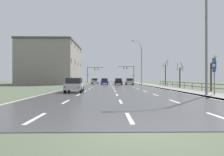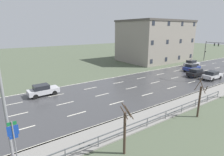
# 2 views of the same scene
# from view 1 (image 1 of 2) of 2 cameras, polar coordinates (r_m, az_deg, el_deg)

# --- Properties ---
(ground_plane) EXTENTS (160.00, 160.00, 0.12)m
(ground_plane) POSITION_cam_1_polar(r_m,az_deg,el_deg) (53.65, -0.23, -1.84)
(ground_plane) COLOR #4C5642
(road_asphalt_strip) EXTENTS (14.00, 120.00, 0.03)m
(road_asphalt_strip) POSITION_cam_1_polar(r_m,az_deg,el_deg) (65.64, -0.39, -1.47)
(road_asphalt_strip) COLOR #3D3D3F
(road_asphalt_strip) RESTS_ON ground
(sidewalk_right) EXTENTS (3.00, 120.00, 0.12)m
(sidewalk_right) POSITION_cam_1_polar(r_m,az_deg,el_deg) (66.29, 6.92, -1.41)
(sidewalk_right) COLOR gray
(sidewalk_right) RESTS_ON ground
(guardrail) EXTENTS (0.07, 29.19, 1.00)m
(guardrail) POSITION_cam_1_polar(r_m,az_deg,el_deg) (28.86, 20.58, -1.74)
(guardrail) COLOR #515459
(guardrail) RESTS_ON ground
(street_lamp_foreground) EXTENTS (2.47, 0.24, 11.07)m
(street_lamp_foreground) POSITION_cam_1_polar(r_m,az_deg,el_deg) (19.46, 24.55, 11.47)
(street_lamp_foreground) COLOR slate
(street_lamp_foreground) RESTS_ON ground
(street_lamp_midground) EXTENTS (2.68, 0.24, 11.09)m
(street_lamp_midground) POSITION_cam_1_polar(r_m,az_deg,el_deg) (51.70, 8.10, 4.17)
(street_lamp_midground) COLOR slate
(street_lamp_midground) RESTS_ON ground
(highway_sign) EXTENTS (0.09, 0.68, 3.31)m
(highway_sign) POSITION_cam_1_polar(r_m,az_deg,el_deg) (19.67, 26.77, 1.64)
(highway_sign) COLOR slate
(highway_sign) RESTS_ON ground
(traffic_signal_right) EXTENTS (5.32, 0.36, 5.85)m
(traffic_signal_right) POSITION_cam_1_polar(r_m,az_deg,el_deg) (68.99, 5.05, 1.95)
(traffic_signal_right) COLOR #38383A
(traffic_signal_right) RESTS_ON ground
(traffic_signal_left) EXTENTS (5.58, 0.36, 5.58)m
(traffic_signal_left) POSITION_cam_1_polar(r_m,az_deg,el_deg) (69.91, -5.73, 1.79)
(traffic_signal_left) COLOR #38383A
(traffic_signal_left) RESTS_ON ground
(car_mid_centre) EXTENTS (1.91, 4.14, 1.57)m
(car_mid_centre) POSITION_cam_1_polar(r_m,az_deg,el_deg) (49.72, 1.83, -0.97)
(car_mid_centre) COLOR black
(car_mid_centre) RESTS_ON ground
(car_near_left) EXTENTS (1.95, 4.16, 1.57)m
(car_near_left) POSITION_cam_1_polar(r_m,az_deg,el_deg) (22.64, -10.49, -1.93)
(car_near_left) COLOR #B7B7BC
(car_near_left) RESTS_ON ground
(car_far_right) EXTENTS (1.88, 4.12, 1.57)m
(car_far_right) POSITION_cam_1_polar(r_m,az_deg,el_deg) (50.52, 4.95, -0.96)
(car_far_right) COLOR #B7B7BC
(car_far_right) RESTS_ON ground
(car_far_left) EXTENTS (1.96, 4.17, 1.57)m
(car_far_left) POSITION_cam_1_polar(r_m,az_deg,el_deg) (58.18, -4.83, -0.85)
(car_far_left) COLOR #B7B7BC
(car_far_left) RESTS_ON ground
(car_distant) EXTENTS (1.95, 4.16, 1.57)m
(car_distant) POSITION_cam_1_polar(r_m,az_deg,el_deg) (53.46, -2.05, -0.92)
(car_distant) COLOR navy
(car_distant) RESTS_ON ground
(brick_building) EXTENTS (13.85, 19.11, 11.42)m
(brick_building) POSITION_cam_1_polar(r_m,az_deg,el_deg) (59.59, -16.39, 3.90)
(brick_building) COLOR gray
(brick_building) RESTS_ON ground
(bare_tree_near) EXTENTS (0.57, 0.93, 4.27)m
(bare_tree_near) POSITION_cam_1_polar(r_m,az_deg,el_deg) (27.06, 26.12, 0.72)
(bare_tree_near) COLOR #423328
(bare_tree_near) RESTS_ON ground
(bare_tree_mid) EXTENTS (1.26, 1.30, 4.34)m
(bare_tree_mid) POSITION_cam_1_polar(r_m,az_deg,el_deg) (36.17, 18.52, 0.53)
(bare_tree_mid) COLOR #423328
(bare_tree_mid) RESTS_ON ground
(bare_tree_far) EXTENTS (1.44, 1.36, 5.68)m
(bare_tree_far) POSITION_cam_1_polar(r_m,az_deg,el_deg) (45.75, 14.77, 1.08)
(bare_tree_far) COLOR #423328
(bare_tree_far) RESTS_ON ground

